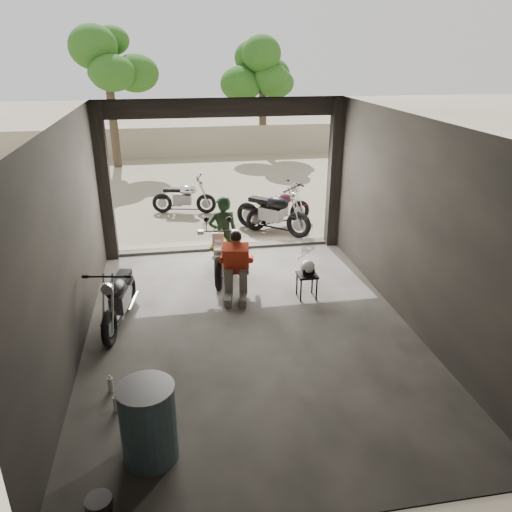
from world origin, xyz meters
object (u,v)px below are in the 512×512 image
object	(u,v)px
rider	(223,235)
outside_bike_b	(279,206)
main_bike	(220,248)
helmet	(308,267)
mechanic	(236,269)
outside_bike_c	(273,209)
left_bike	(118,294)
stool	(307,278)
sign_post	(401,186)
outside_bike_a	(184,195)
oil_drum	(148,424)

from	to	relation	value
rider	outside_bike_b	bearing A→B (deg)	-127.61
main_bike	helmet	world-z (taller)	main_bike
rider	mechanic	size ratio (longest dim) A/B	1.34
outside_bike_b	outside_bike_c	distance (m)	0.48
left_bike	main_bike	bearing A→B (deg)	52.17
left_bike	stool	world-z (taller)	left_bike
outside_bike_b	sign_post	size ratio (longest dim) A/B	0.68
outside_bike_c	rider	xyz separation A→B (m)	(-1.40, -2.08, 0.18)
outside_bike_c	sign_post	distance (m)	3.10
outside_bike_a	outside_bike_b	distance (m)	2.70
outside_bike_a	helmet	bearing A→B (deg)	-148.23
outside_bike_c	helmet	size ratio (longest dim) A/B	6.51
helmet	oil_drum	size ratio (longest dim) A/B	0.30
outside_bike_b	sign_post	bearing A→B (deg)	-160.47
stool	mechanic	bearing A→B (deg)	171.08
left_bike	outside_bike_a	world-z (taller)	left_bike
outside_bike_b	rider	world-z (taller)	rider
outside_bike_a	stool	world-z (taller)	outside_bike_a
mechanic	sign_post	bearing A→B (deg)	30.54
outside_bike_b	stool	bearing A→B (deg)	154.91
mechanic	stool	xyz separation A→B (m)	(1.22, -0.19, -0.18)
main_bike	outside_bike_a	distance (m)	4.13
outside_bike_a	rider	distance (m)	4.03
outside_bike_a	main_bike	bearing A→B (deg)	-160.68
outside_bike_a	rider	world-z (taller)	rider
main_bike	oil_drum	world-z (taller)	main_bike
helmet	oil_drum	world-z (taller)	oil_drum
outside_bike_a	left_bike	bearing A→B (deg)	179.71
outside_bike_c	sign_post	world-z (taller)	sign_post
rider	oil_drum	size ratio (longest dim) A/B	1.71
left_bike	helmet	size ratio (longest dim) A/B	5.86
outside_bike_b	sign_post	xyz separation A→B (m)	(1.97, -2.38, 1.01)
rider	sign_post	bearing A→B (deg)	177.58
outside_bike_c	stool	distance (m)	3.48
left_bike	helmet	xyz separation A→B (m)	(3.16, 0.39, 0.06)
left_bike	sign_post	distance (m)	5.86
outside_bike_c	mechanic	distance (m)	3.54
outside_bike_a	sign_post	distance (m)	5.82
rider	stool	size ratio (longest dim) A/B	3.31
left_bike	stool	size ratio (longest dim) A/B	3.36
helmet	stool	bearing A→B (deg)	-109.72
oil_drum	sign_post	xyz separation A→B (m)	(4.93, 4.84, 1.09)
mechanic	outside_bike_c	bearing A→B (deg)	78.13
rider	helmet	size ratio (longest dim) A/B	5.76
left_bike	sign_post	bearing A→B (deg)	28.44
outside_bike_b	outside_bike_c	world-z (taller)	outside_bike_c
main_bike	outside_bike_c	world-z (taller)	outside_bike_c
outside_bike_c	mechanic	world-z (taller)	outside_bike_c
stool	sign_post	bearing A→B (deg)	33.14
left_bike	mechanic	distance (m)	2.01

